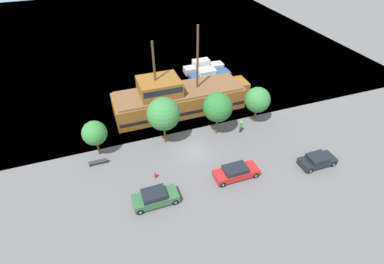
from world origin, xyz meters
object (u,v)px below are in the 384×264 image
object	(u,v)px
pirate_ship	(177,98)
bench_promenade_east	(98,162)
moored_boat_outer	(203,67)
parked_car_curb_rear	(155,197)
pedestrian_walking_near	(241,127)
parked_car_curb_mid	(317,160)
fire_hydrant	(155,175)
moored_boat_dockside	(209,74)
parked_car_curb_front	(236,172)

from	to	relation	value
pirate_ship	bench_promenade_east	world-z (taller)	pirate_ship
moored_boat_outer	parked_car_curb_rear	world-z (taller)	moored_boat_outer
pirate_ship	bench_promenade_east	bearing A→B (deg)	-146.91
pirate_ship	pedestrian_walking_near	world-z (taller)	pirate_ship
moored_boat_outer	parked_car_curb_mid	distance (m)	26.08
fire_hydrant	bench_promenade_east	distance (m)	6.85
moored_boat_dockside	bench_promenade_east	world-z (taller)	moored_boat_dockside
parked_car_curb_mid	moored_boat_outer	bearing A→B (deg)	97.43
parked_car_curb_rear	bench_promenade_east	distance (m)	8.69
moored_boat_outer	pedestrian_walking_near	distance (m)	17.77
parked_car_curb_mid	bench_promenade_east	distance (m)	24.23
moored_boat_dockside	pedestrian_walking_near	world-z (taller)	pedestrian_walking_near
bench_promenade_east	moored_boat_dockside	bearing A→B (deg)	37.96
fire_hydrant	moored_boat_dockside	bearing A→B (deg)	53.98
moored_boat_outer	fire_hydrant	size ratio (longest dim) A/B	9.04
parked_car_curb_rear	parked_car_curb_mid	bearing A→B (deg)	-2.80
parked_car_curb_front	pirate_ship	bearing A→B (deg)	97.23
pedestrian_walking_near	pirate_ship	bearing A→B (deg)	127.70
pirate_ship	moored_boat_dockside	bearing A→B (deg)	44.17
moored_boat_dockside	moored_boat_outer	distance (m)	2.43
pirate_ship	moored_boat_dockside	size ratio (longest dim) A/B	2.76
pirate_ship	parked_car_curb_mid	size ratio (longest dim) A/B	4.72
pirate_ship	bench_promenade_east	size ratio (longest dim) A/B	9.73
pirate_ship	parked_car_curb_rear	distance (m)	16.54
bench_promenade_east	pedestrian_walking_near	xyz separation A→B (m)	(17.59, -0.00, 0.42)
pirate_ship	fire_hydrant	bearing A→B (deg)	-117.92
moored_boat_dockside	pedestrian_walking_near	xyz separation A→B (m)	(-1.96, -15.26, 0.34)
moored_boat_dockside	parked_car_curb_mid	bearing A→B (deg)	-82.11
pirate_ship	pedestrian_walking_near	distance (m)	9.69
bench_promenade_east	moored_boat_outer	bearing A→B (deg)	42.27
moored_boat_dockside	pedestrian_walking_near	distance (m)	15.39
parked_car_curb_rear	fire_hydrant	distance (m)	3.35
moored_boat_outer	bench_promenade_east	distance (m)	26.26
pirate_ship	fire_hydrant	world-z (taller)	pirate_ship
moored_boat_outer	bench_promenade_east	bearing A→B (deg)	-137.73
pedestrian_walking_near	moored_boat_dockside	bearing A→B (deg)	82.66
parked_car_curb_mid	pedestrian_walking_near	xyz separation A→B (m)	(-5.22, 8.20, 0.19)
pirate_ship	parked_car_curb_rear	bearing A→B (deg)	-115.15
moored_boat_outer	parked_car_curb_rear	distance (m)	29.01
pirate_ship	moored_boat_outer	world-z (taller)	pirate_ship
parked_car_curb_front	parked_car_curb_mid	xyz separation A→B (m)	(9.27, -1.35, -0.04)
parked_car_curb_front	bench_promenade_east	distance (m)	15.17
parked_car_curb_rear	bench_promenade_east	xyz separation A→B (m)	(-4.68, 7.31, -0.31)
pirate_ship	parked_car_curb_front	distance (m)	14.63
moored_boat_dockside	moored_boat_outer	bearing A→B (deg)	92.87
pirate_ship	moored_boat_dockside	distance (m)	11.04
bench_promenade_east	pedestrian_walking_near	distance (m)	17.59
moored_boat_outer	parked_car_curb_rear	size ratio (longest dim) A/B	1.58
parked_car_curb_rear	pedestrian_walking_near	xyz separation A→B (m)	(12.90, 7.31, 0.11)
moored_boat_outer	moored_boat_dockside	bearing A→B (deg)	-87.13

